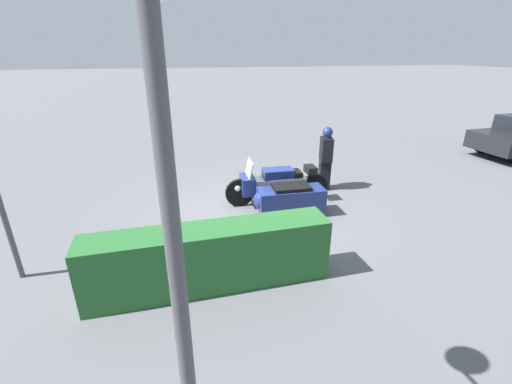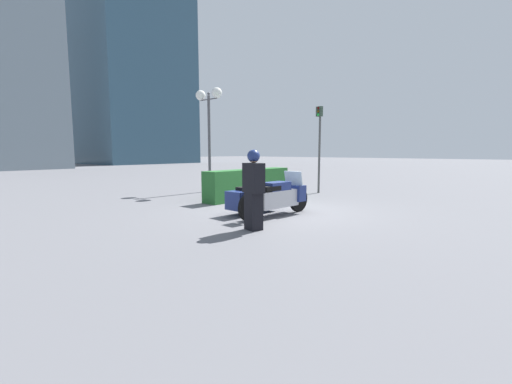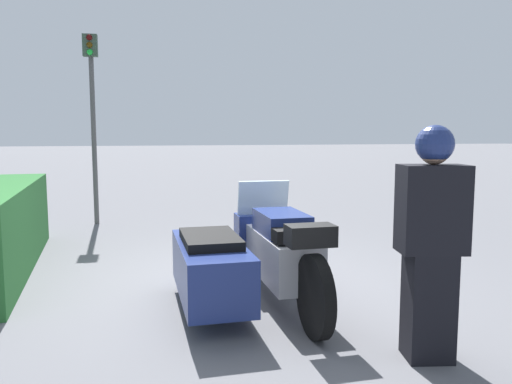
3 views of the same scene
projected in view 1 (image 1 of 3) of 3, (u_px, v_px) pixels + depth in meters
The scene contains 5 objects.
ground_plane at pixel (258, 211), 8.39m from camera, with size 160.00×160.00×0.00m, color slate.
police_motorcycle at pixel (280, 191), 8.34m from camera, with size 2.68×1.46×1.18m.
officer_rider at pixel (326, 157), 9.44m from camera, with size 0.41×0.54×1.77m.
hedge_bush_curbside at pixel (210, 258), 5.55m from camera, with size 3.94×0.67×1.07m, color #28662D.
twin_lamp_post at pixel (154, 64), 1.81m from camera, with size 0.43×1.46×4.34m.
Camera 1 is at (2.00, 7.31, 3.64)m, focal length 24.00 mm.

